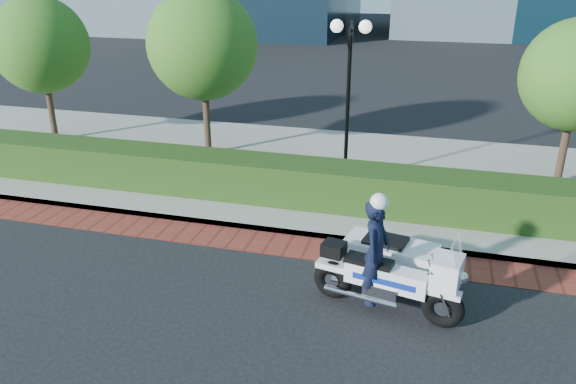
% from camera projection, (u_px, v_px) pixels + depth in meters
% --- Properties ---
extents(ground, '(120.00, 120.00, 0.00)m').
position_uv_depth(ground, '(246.00, 278.00, 10.83)').
color(ground, black).
rests_on(ground, ground).
extents(brick_strip, '(60.00, 1.00, 0.01)m').
position_uv_depth(brick_strip, '(269.00, 243.00, 12.16)').
color(brick_strip, maroon).
rests_on(brick_strip, ground).
extents(sidewalk, '(60.00, 8.00, 0.15)m').
position_uv_depth(sidewalk, '(315.00, 171.00, 16.15)').
color(sidewalk, gray).
rests_on(sidewalk, ground).
extents(hedge_main, '(18.00, 1.20, 1.00)m').
position_uv_depth(hedge_main, '(294.00, 181.00, 13.79)').
color(hedge_main, black).
rests_on(hedge_main, sidewalk).
extents(lamppost, '(1.02, 0.70, 4.21)m').
position_uv_depth(lamppost, '(349.00, 77.00, 14.09)').
color(lamppost, black).
rests_on(lamppost, sidewalk).
extents(tree_a, '(3.00, 3.00, 4.58)m').
position_uv_depth(tree_a, '(41.00, 45.00, 17.59)').
color(tree_a, '#332319').
rests_on(tree_a, sidewalk).
extents(tree_b, '(3.20, 3.20, 4.89)m').
position_uv_depth(tree_b, '(203.00, 45.00, 16.17)').
color(tree_b, '#332319').
rests_on(tree_b, sidewalk).
extents(police_motorcycle, '(2.68, 2.17, 2.18)m').
position_uv_depth(police_motorcycle, '(387.00, 262.00, 9.90)').
color(police_motorcycle, black).
rests_on(police_motorcycle, ground).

